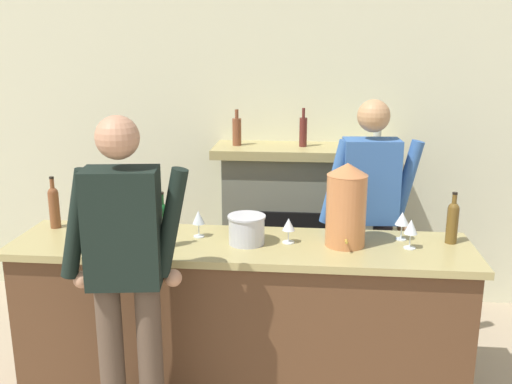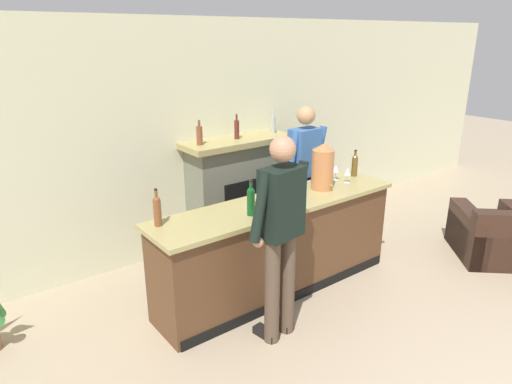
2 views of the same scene
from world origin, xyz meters
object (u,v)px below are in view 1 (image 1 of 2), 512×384
at_px(wine_bottle_riesling_slim, 162,223).
at_px(person_customer, 126,276).
at_px(fireplace_stone, 304,228).
at_px(wine_bottle_port_short, 54,205).
at_px(ice_bucket_steel, 247,229).
at_px(copper_dispenser, 346,205).
at_px(wine_glass_front_right, 289,226).
at_px(wine_bottle_burgundy_dark, 453,221).
at_px(wine_glass_front_left, 198,218).
at_px(wine_glass_mid_counter, 402,219).
at_px(wine_glass_back_row, 411,228).
at_px(person_bartender, 368,220).

bearing_deg(wine_bottle_riesling_slim, person_customer, -97.06).
height_order(fireplace_stone, wine_bottle_port_short, fireplace_stone).
distance_m(ice_bucket_steel, wine_bottle_port_short, 1.27).
bearing_deg(person_customer, copper_dispenser, 29.66).
xyz_separation_m(person_customer, wine_glass_front_right, (0.78, 0.64, 0.08)).
distance_m(wine_bottle_burgundy_dark, wine_bottle_riesling_slim, 1.70).
relative_size(wine_bottle_port_short, wine_glass_front_left, 2.00).
relative_size(wine_bottle_port_short, wine_glass_mid_counter, 1.94).
relative_size(fireplace_stone, ice_bucket_steel, 7.37).
xyz_separation_m(person_customer, wine_bottle_burgundy_dark, (1.75, 0.74, 0.11)).
bearing_deg(wine_glass_back_row, ice_bucket_steel, -179.55).
height_order(wine_bottle_port_short, wine_glass_front_left, wine_bottle_port_short).
xyz_separation_m(wine_bottle_riesling_slim, wine_glass_back_row, (1.43, 0.12, -0.02)).
distance_m(person_customer, wine_glass_front_left, 0.74).
xyz_separation_m(wine_bottle_burgundy_dark, wine_glass_back_row, (-0.26, -0.12, -0.01)).
relative_size(fireplace_stone, copper_dispenser, 3.36).
height_order(wine_glass_front_left, wine_glass_front_right, wine_glass_front_left).
distance_m(copper_dispenser, wine_glass_front_right, 0.36).
bearing_deg(fireplace_stone, wine_bottle_burgundy_dark, -51.00).
height_order(fireplace_stone, ice_bucket_steel, fireplace_stone).
bearing_deg(wine_bottle_port_short, wine_bottle_riesling_slim, -20.47).
relative_size(ice_bucket_steel, wine_glass_front_left, 1.34).
xyz_separation_m(person_bartender, copper_dispenser, (-0.18, -0.47, 0.24)).
xyz_separation_m(fireplace_stone, wine_glass_back_row, (0.63, -1.22, 0.42)).
relative_size(wine_bottle_riesling_slim, wine_glass_front_left, 1.98).
bearing_deg(wine_glass_front_left, wine_glass_back_row, -3.72).
distance_m(person_customer, person_bartender, 1.70).
relative_size(person_customer, wine_glass_mid_counter, 10.47).
relative_size(ice_bucket_steel, wine_glass_front_right, 1.47).
xyz_separation_m(person_customer, copper_dispenser, (1.12, 0.64, 0.22)).
bearing_deg(wine_glass_back_row, fireplace_stone, 117.27).
relative_size(person_bartender, wine_bottle_port_short, 5.34).
xyz_separation_m(person_customer, wine_bottle_port_short, (-0.72, 0.78, 0.12)).
bearing_deg(wine_bottle_riesling_slim, wine_bottle_burgundy_dark, 8.22).
height_order(wine_bottle_burgundy_dark, wine_bottle_riesling_slim, wine_bottle_riesling_slim).
distance_m(wine_bottle_port_short, wine_glass_mid_counter, 2.18).
xyz_separation_m(person_bartender, wine_glass_mid_counter, (0.16, -0.34, 0.12)).
height_order(fireplace_stone, wine_bottle_riesling_slim, fireplace_stone).
bearing_deg(wine_glass_front_left, wine_bottle_port_short, 174.71).
xyz_separation_m(wine_bottle_port_short, wine_glass_front_left, (0.95, -0.09, -0.03)).
distance_m(person_customer, wine_glass_front_right, 1.02).
bearing_deg(ice_bucket_steel, wine_glass_mid_counter, 9.63).
height_order(person_bartender, wine_bottle_burgundy_dark, person_bartender).
relative_size(fireplace_stone, wine_bottle_burgundy_dark, 5.33).
bearing_deg(person_bartender, wine_bottle_port_short, -171.10).
height_order(wine_bottle_port_short, wine_glass_front_right, wine_bottle_port_short).
bearing_deg(person_customer, wine_glass_front_left, 71.58).
relative_size(wine_glass_front_left, wine_glass_back_row, 0.96).
distance_m(copper_dispenser, wine_bottle_burgundy_dark, 0.65).
relative_size(person_customer, wine_glass_front_left, 10.82).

